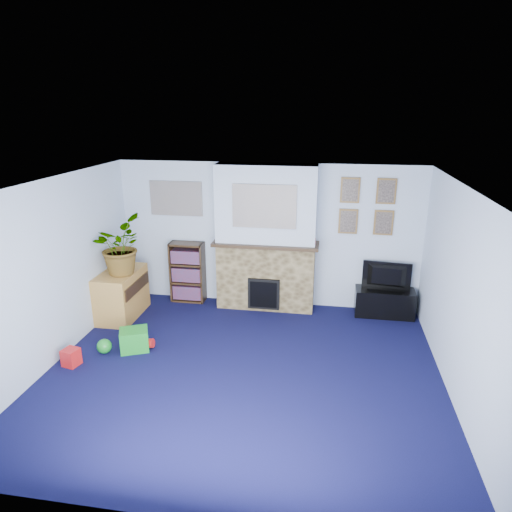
% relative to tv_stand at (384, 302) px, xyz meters
% --- Properties ---
extents(floor, '(5.00, 4.50, 0.01)m').
position_rel_tv_stand_xyz_m(floor, '(-1.95, -2.03, -0.23)').
color(floor, '#0E0E35').
rests_on(floor, ground).
extents(ceiling, '(5.00, 4.50, 0.01)m').
position_rel_tv_stand_xyz_m(ceiling, '(-1.95, -2.03, 2.17)').
color(ceiling, white).
rests_on(ceiling, wall_back).
extents(wall_back, '(5.00, 0.04, 2.40)m').
position_rel_tv_stand_xyz_m(wall_back, '(-1.95, 0.22, 0.97)').
color(wall_back, silver).
rests_on(wall_back, ground).
extents(wall_front, '(5.00, 0.04, 2.40)m').
position_rel_tv_stand_xyz_m(wall_front, '(-1.95, -4.28, 0.97)').
color(wall_front, silver).
rests_on(wall_front, ground).
extents(wall_left, '(0.04, 4.50, 2.40)m').
position_rel_tv_stand_xyz_m(wall_left, '(-4.45, -2.03, 0.97)').
color(wall_left, silver).
rests_on(wall_left, ground).
extents(wall_right, '(0.04, 4.50, 2.40)m').
position_rel_tv_stand_xyz_m(wall_right, '(0.55, -2.03, 0.97)').
color(wall_right, silver).
rests_on(wall_right, ground).
extents(chimney_breast, '(1.72, 0.50, 2.40)m').
position_rel_tv_stand_xyz_m(chimney_breast, '(-1.95, 0.02, 0.96)').
color(chimney_breast, brown).
rests_on(chimney_breast, ground).
extents(collage_main, '(1.00, 0.03, 0.68)m').
position_rel_tv_stand_xyz_m(collage_main, '(-1.95, -0.19, 1.55)').
color(collage_main, gray).
rests_on(collage_main, chimney_breast).
extents(collage_left, '(0.90, 0.03, 0.58)m').
position_rel_tv_stand_xyz_m(collage_left, '(-3.50, 0.21, 1.55)').
color(collage_left, gray).
rests_on(collage_left, wall_back).
extents(portrait_tl, '(0.30, 0.03, 0.40)m').
position_rel_tv_stand_xyz_m(portrait_tl, '(-0.65, 0.20, 1.77)').
color(portrait_tl, brown).
rests_on(portrait_tl, wall_back).
extents(portrait_tr, '(0.30, 0.03, 0.40)m').
position_rel_tv_stand_xyz_m(portrait_tr, '(-0.10, 0.20, 1.77)').
color(portrait_tr, brown).
rests_on(portrait_tr, wall_back).
extents(portrait_bl, '(0.30, 0.03, 0.40)m').
position_rel_tv_stand_xyz_m(portrait_bl, '(-0.65, 0.20, 1.27)').
color(portrait_bl, brown).
rests_on(portrait_bl, wall_back).
extents(portrait_br, '(0.30, 0.03, 0.40)m').
position_rel_tv_stand_xyz_m(portrait_br, '(-0.10, 0.20, 1.27)').
color(portrait_br, brown).
rests_on(portrait_br, wall_back).
extents(tv_stand, '(0.93, 0.39, 0.44)m').
position_rel_tv_stand_xyz_m(tv_stand, '(0.00, 0.00, 0.00)').
color(tv_stand, black).
rests_on(tv_stand, ground).
extents(television, '(0.77, 0.19, 0.44)m').
position_rel_tv_stand_xyz_m(television, '(0.00, 0.02, 0.44)').
color(television, black).
rests_on(television, tv_stand).
extents(bookshelf, '(0.58, 0.28, 1.05)m').
position_rel_tv_stand_xyz_m(bookshelf, '(-3.32, 0.08, 0.28)').
color(bookshelf, '#332112').
rests_on(bookshelf, ground).
extents(sideboard, '(0.54, 0.98, 0.76)m').
position_rel_tv_stand_xyz_m(sideboard, '(-4.19, -0.70, 0.12)').
color(sideboard, '#BE893D').
rests_on(sideboard, ground).
extents(potted_plant, '(0.93, 0.99, 0.89)m').
position_rel_tv_stand_xyz_m(potted_plant, '(-4.14, -0.75, 0.98)').
color(potted_plant, '#26661E').
rests_on(potted_plant, sideboard).
extents(mantel_clock, '(0.09, 0.05, 0.12)m').
position_rel_tv_stand_xyz_m(mantel_clock, '(-2.02, -0.03, 1.00)').
color(mantel_clock, gold).
rests_on(mantel_clock, chimney_breast).
extents(mantel_candle, '(0.05, 0.05, 0.16)m').
position_rel_tv_stand_xyz_m(mantel_candle, '(-1.66, -0.03, 1.01)').
color(mantel_candle, '#B2BFC6').
rests_on(mantel_candle, chimney_breast).
extents(mantel_teddy, '(0.11, 0.11, 0.11)m').
position_rel_tv_stand_xyz_m(mantel_teddy, '(-2.50, -0.03, 0.99)').
color(mantel_teddy, gray).
rests_on(mantel_teddy, chimney_breast).
extents(mantel_can, '(0.05, 0.05, 0.11)m').
position_rel_tv_stand_xyz_m(mantel_can, '(-1.17, -0.03, 0.99)').
color(mantel_can, red).
rests_on(mantel_can, chimney_breast).
extents(green_crate, '(0.47, 0.43, 0.30)m').
position_rel_tv_stand_xyz_m(green_crate, '(-3.55, -1.71, -0.09)').
color(green_crate, '#198C26').
rests_on(green_crate, ground).
extents(toy_ball, '(0.20, 0.20, 0.20)m').
position_rel_tv_stand_xyz_m(toy_ball, '(-3.93, -1.87, -0.14)').
color(toy_ball, '#198C26').
rests_on(toy_ball, ground).
extents(toy_block, '(0.23, 0.23, 0.23)m').
position_rel_tv_stand_xyz_m(toy_block, '(-4.21, -2.23, -0.12)').
color(toy_block, red).
rests_on(toy_block, ground).
extents(toy_tube, '(0.30, 0.13, 0.17)m').
position_rel_tv_stand_xyz_m(toy_tube, '(-3.44, -1.66, -0.16)').
color(toy_tube, red).
rests_on(toy_tube, ground).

